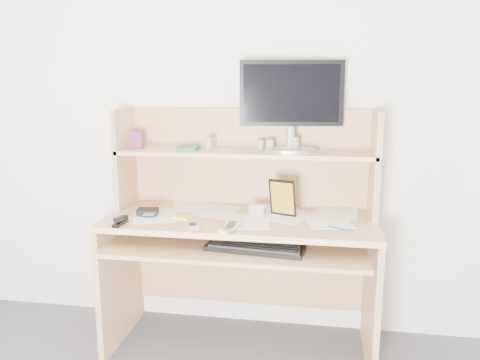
% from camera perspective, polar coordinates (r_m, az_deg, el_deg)
% --- Properties ---
extents(back_wall, '(3.60, 0.04, 2.50)m').
position_cam_1_polar(back_wall, '(2.68, 1.15, 7.67)').
color(back_wall, white).
rests_on(back_wall, floor).
extents(desk, '(1.40, 0.70, 1.30)m').
position_cam_1_polar(desk, '(2.55, 0.33, -5.25)').
color(desk, tan).
rests_on(desk, floor).
extents(paper_clutter, '(1.32, 0.54, 0.01)m').
position_cam_1_polar(paper_clutter, '(2.45, 0.03, -4.46)').
color(paper_clutter, white).
rests_on(paper_clutter, desk).
extents(keyboard, '(0.49, 0.22, 0.03)m').
position_cam_1_polar(keyboard, '(2.26, 1.84, -8.15)').
color(keyboard, black).
rests_on(keyboard, desk).
extents(tv_remote, '(0.10, 0.18, 0.02)m').
position_cam_1_polar(tv_remote, '(2.23, -1.11, -5.78)').
color(tv_remote, '#A6A7A1').
rests_on(tv_remote, paper_clutter).
extents(flip_phone, '(0.08, 0.11, 0.03)m').
position_cam_1_polar(flip_phone, '(2.26, -5.74, -5.50)').
color(flip_phone, '#ADADAF').
rests_on(flip_phone, paper_clutter).
extents(stapler, '(0.04, 0.12, 0.04)m').
position_cam_1_polar(stapler, '(2.38, -14.40, -4.77)').
color(stapler, black).
rests_on(stapler, paper_clutter).
extents(wallet, '(0.12, 0.11, 0.03)m').
position_cam_1_polar(wallet, '(2.54, -11.20, -3.76)').
color(wallet, black).
rests_on(wallet, paper_clutter).
extents(sticky_note_pad, '(0.10, 0.10, 0.01)m').
position_cam_1_polar(sticky_note_pad, '(2.45, -6.99, -4.49)').
color(sticky_note_pad, '#CED839').
rests_on(sticky_note_pad, desk).
extents(digital_camera, '(0.09, 0.06, 0.05)m').
position_cam_1_polar(digital_camera, '(2.48, 2.15, -3.61)').
color(digital_camera, silver).
rests_on(digital_camera, paper_clutter).
extents(game_case, '(0.14, 0.06, 0.20)m').
position_cam_1_polar(game_case, '(2.44, 5.20, -2.17)').
color(game_case, black).
rests_on(game_case, paper_clutter).
extents(blue_pen, '(0.11, 0.07, 0.01)m').
position_cam_1_polar(blue_pen, '(2.27, 12.13, -5.82)').
color(blue_pen, '#1C2FD5').
rests_on(blue_pen, paper_clutter).
extents(card_box, '(0.07, 0.02, 0.10)m').
position_cam_1_polar(card_box, '(2.66, -12.55, 4.77)').
color(card_box, maroon).
rests_on(card_box, desk).
extents(shelf_book, '(0.13, 0.17, 0.02)m').
position_cam_1_polar(shelf_book, '(2.58, -6.45, 3.86)').
color(shelf_book, '#2D714B').
rests_on(shelf_book, desk).
extents(chip_stack_a, '(0.05, 0.05, 0.06)m').
position_cam_1_polar(chip_stack_a, '(2.54, 3.66, 4.30)').
color(chip_stack_a, black).
rests_on(chip_stack_a, desk).
extents(chip_stack_b, '(0.06, 0.06, 0.07)m').
position_cam_1_polar(chip_stack_b, '(2.55, -3.84, 4.47)').
color(chip_stack_b, white).
rests_on(chip_stack_b, desk).
extents(chip_stack_c, '(0.06, 0.06, 0.06)m').
position_cam_1_polar(chip_stack_c, '(2.56, 2.51, 4.31)').
color(chip_stack_c, black).
rests_on(chip_stack_c, desk).
extents(chip_stack_d, '(0.04, 0.04, 0.08)m').
position_cam_1_polar(chip_stack_d, '(2.52, 6.72, 4.39)').
color(chip_stack_d, white).
rests_on(chip_stack_d, desk).
extents(monitor, '(0.55, 0.28, 0.48)m').
position_cam_1_polar(monitor, '(2.53, 6.27, 9.32)').
color(monitor, '#B9BABF').
rests_on(monitor, desk).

